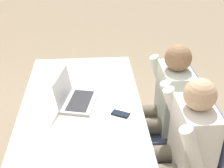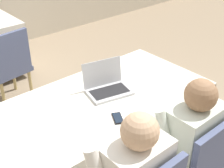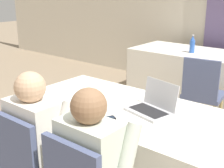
# 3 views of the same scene
# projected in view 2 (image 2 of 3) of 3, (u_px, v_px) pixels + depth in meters

# --- Properties ---
(conference_table_near) EXTENTS (1.87, 0.88, 0.75)m
(conference_table_near) POSITION_uv_depth(u_px,v_px,m) (94.00, 121.00, 2.40)
(conference_table_near) COLOR white
(conference_table_near) RESTS_ON ground_plane
(laptop) EXTENTS (0.38, 0.32, 0.23)m
(laptop) POSITION_uv_depth(u_px,v_px,m) (107.00, 86.00, 2.41)
(laptop) COLOR #B7B7BC
(laptop) RESTS_ON conference_table_near
(cell_phone) EXTENTS (0.11, 0.14, 0.01)m
(cell_phone) POSITION_uv_depth(u_px,v_px,m) (117.00, 118.00, 2.12)
(cell_phone) COLOR black
(cell_phone) RESTS_ON conference_table_near
(paper_beside_laptop) EXTENTS (0.27, 0.34, 0.00)m
(paper_beside_laptop) POSITION_uv_depth(u_px,v_px,m) (14.00, 161.00, 1.78)
(paper_beside_laptop) COLOR white
(paper_beside_laptop) RESTS_ON conference_table_near
(chair_near_right) EXTENTS (0.44, 0.44, 0.89)m
(chair_near_right) POSITION_uv_depth(u_px,v_px,m) (192.00, 167.00, 2.09)
(chair_near_right) COLOR tan
(chair_near_right) RESTS_ON ground_plane
(chair_far_spare) EXTENTS (0.50, 0.50, 0.89)m
(chair_far_spare) POSITION_uv_depth(u_px,v_px,m) (8.00, 65.00, 3.39)
(chair_far_spare) COLOR tan
(chair_far_spare) RESTS_ON ground_plane
(person_white_shirt) EXTENTS (0.50, 0.52, 1.15)m
(person_white_shirt) POSITION_uv_depth(u_px,v_px,m) (183.00, 141.00, 2.08)
(person_white_shirt) COLOR #665B4C
(person_white_shirt) RESTS_ON ground_plane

